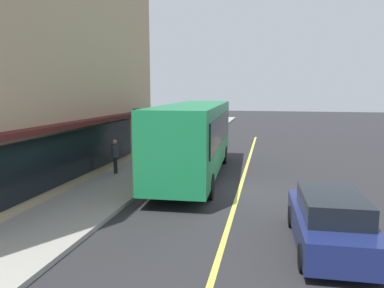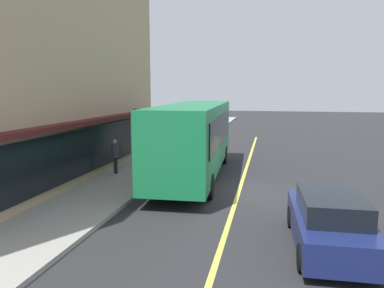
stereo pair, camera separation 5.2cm
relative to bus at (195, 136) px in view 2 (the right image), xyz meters
name	(u,v)px [view 2 (the right image)]	position (x,y,z in m)	size (l,w,h in m)	color
ground	(239,191)	(-2.20, -2.32, -1.99)	(120.00, 120.00, 0.00)	#28282B
sidewalk	(119,183)	(-2.20, 2.98, -1.91)	(80.00, 2.97, 0.15)	#9E9B93
lane_centre_stripe	(239,191)	(-2.20, -2.32, -1.98)	(36.00, 0.16, 0.01)	#D8D14C
bus	(195,136)	(0.00, 0.00, 0.00)	(11.23, 3.01, 3.50)	#197F47
traffic_light	(138,127)	(-1.68, 2.23, 0.55)	(0.30, 0.52, 3.20)	#2D2D33
car_navy	(330,222)	(-7.23, -5.11, -1.24)	(4.36, 1.98, 1.52)	navy
pedestrian_near_storefront	(115,153)	(-0.78, 3.76, -0.85)	(0.34, 0.34, 1.65)	black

